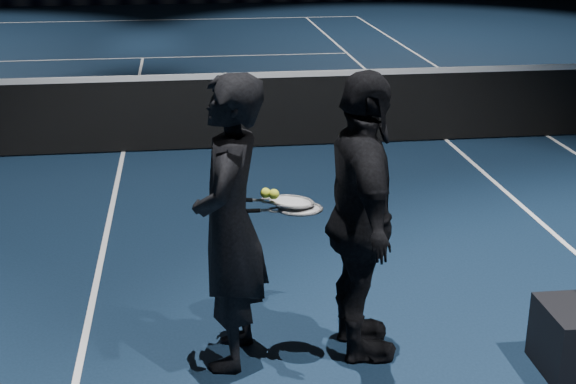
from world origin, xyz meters
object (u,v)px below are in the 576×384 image
Objects in this scene: tennis_balls at (270,191)px; racket_upper at (292,202)px; player_b at (362,219)px; player_a at (230,224)px; racket_lower at (300,209)px.

racket_upper is at bearing 11.89° from tennis_balls.
player_b is at bearing -9.08° from racket_upper.
player_a is 2.85× the size of racket_upper.
tennis_balls is (0.26, -0.00, 0.22)m from player_a.
player_b is at bearing -0.00° from racket_lower.
player_a is at bearing 88.81° from player_b.
tennis_balls is at bearing 88.33° from player_b.
racket_lower is at bearing -3.15° from tennis_balls.
tennis_balls is (-0.19, 0.01, 0.13)m from racket_lower.
player_a is 16.16× the size of tennis_balls.
racket_lower is (0.45, -0.01, 0.09)m from player_a.
player_a is at bearing -178.29° from racket_upper.
player_b is 0.63m from tennis_balls.
player_b is 0.41m from racket_lower.
racket_lower is 0.07m from racket_upper.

